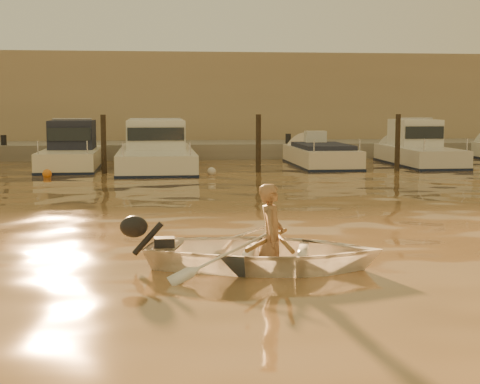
{
  "coord_description": "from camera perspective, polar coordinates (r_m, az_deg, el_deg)",
  "views": [
    {
      "loc": [
        -3.83,
        -11.46,
        2.37
      ],
      "look_at": [
        -2.25,
        1.87,
        0.75
      ],
      "focal_mm": 55.0,
      "sensor_mm": 36.0,
      "label": 1
    }
  ],
  "objects": [
    {
      "name": "oar_starboard",
      "position": [
        10.63,
        2.17,
        -3.69
      ],
      "size": [
        0.91,
        1.94,
        0.13
      ],
      "primitive_type": "cylinder",
      "rotation": [
        1.54,
        0.0,
        -0.42
      ],
      "color": "olive",
      "rests_on": "dinghy"
    },
    {
      "name": "moored_boat_2",
      "position": [
        27.52,
        -6.53,
        3.19
      ],
      "size": [
        2.68,
        8.84,
        1.75
      ],
      "primitive_type": null,
      "color": "silver",
      "rests_on": "ground_plane"
    },
    {
      "name": "fender_b",
      "position": [
        24.7,
        -14.74,
        1.37
      ],
      "size": [
        0.3,
        0.3,
        0.3
      ],
      "primitive_type": "sphere",
      "color": "orange",
      "rests_on": "ground_plane"
    },
    {
      "name": "outboard_motor",
      "position": [
        10.9,
        -5.99,
        -4.21
      ],
      "size": [
        0.97,
        0.61,
        0.7
      ],
      "primitive_type": null,
      "rotation": [
        0.0,
        0.0,
        -0.25
      ],
      "color": "black",
      "rests_on": "dinghy"
    },
    {
      "name": "fender_d",
      "position": [
        26.08,
        7.35,
        1.82
      ],
      "size": [
        0.3,
        0.3,
        0.3
      ],
      "primitive_type": "sphere",
      "color": "#D14418",
      "rests_on": "ground_plane"
    },
    {
      "name": "fender_c",
      "position": [
        24.63,
        -2.22,
        1.58
      ],
      "size": [
        0.3,
        0.3,
        0.3
      ],
      "primitive_type": "sphere",
      "color": "silver",
      "rests_on": "ground_plane"
    },
    {
      "name": "oar_port",
      "position": [
        10.61,
        3.25,
        -3.72
      ],
      "size": [
        0.14,
        2.1,
        0.13
      ],
      "primitive_type": "cylinder",
      "rotation": [
        1.54,
        0.0,
        -0.04
      ],
      "color": "brown",
      "rests_on": "dinghy"
    },
    {
      "name": "piling_3",
      "position": [
        26.73,
        12.12,
        3.57
      ],
      "size": [
        0.18,
        0.18,
        2.2
      ],
      "primitive_type": "cylinder",
      "color": "#2D2319",
      "rests_on": "ground_plane"
    },
    {
      "name": "person",
      "position": [
        10.61,
        2.44,
        -3.47
      ],
      "size": [
        0.49,
        0.63,
        1.53
      ],
      "primitive_type": "imported",
      "rotation": [
        0.0,
        0.0,
        1.32
      ],
      "color": "#926B49",
      "rests_on": "dinghy"
    },
    {
      "name": "moored_boat_4",
      "position": [
        29.37,
        13.74,
        3.27
      ],
      "size": [
        1.97,
        6.18,
        1.75
      ],
      "primitive_type": null,
      "color": "beige",
      "rests_on": "ground_plane"
    },
    {
      "name": "waterfront_building",
      "position": [
        38.65,
        -1.07,
        6.91
      ],
      "size": [
        46.0,
        7.0,
        4.8
      ],
      "primitive_type": "cube",
      "color": "#9E8466",
      "rests_on": "quay"
    },
    {
      "name": "piling_2",
      "position": [
        25.56,
        1.43,
        3.57
      ],
      "size": [
        0.18,
        0.18,
        2.2
      ],
      "primitive_type": "cylinder",
      "color": "#2D2319",
      "rests_on": "ground_plane"
    },
    {
      "name": "ground_plane",
      "position": [
        12.31,
        11.54,
        -4.36
      ],
      "size": [
        160.0,
        160.0,
        0.0
      ],
      "primitive_type": "plane",
      "color": "olive",
      "rests_on": "ground"
    },
    {
      "name": "moored_boat_3",
      "position": [
        28.27,
        6.29,
        2.48
      ],
      "size": [
        2.04,
        5.91,
        0.95
      ],
      "primitive_type": null,
      "color": "beige",
      "rests_on": "ground_plane"
    },
    {
      "name": "piling_1",
      "position": [
        25.36,
        -10.53,
        3.43
      ],
      "size": [
        0.18,
        0.18,
        2.2
      ],
      "primitive_type": "cylinder",
      "color": "#2D2319",
      "rests_on": "ground_plane"
    },
    {
      "name": "quay",
      "position": [
        33.26,
        -0.12,
        3.04
      ],
      "size": [
        52.0,
        4.0,
        1.0
      ],
      "primitive_type": "cube",
      "color": "gray",
      "rests_on": "ground_plane"
    },
    {
      "name": "moored_boat_1",
      "position": [
        27.68,
        -12.96,
        3.08
      ],
      "size": [
        2.01,
        6.06,
        1.75
      ],
      "primitive_type": null,
      "color": "beige",
      "rests_on": "ground_plane"
    },
    {
      "name": "dinghy",
      "position": [
        10.67,
        1.9,
        -4.68
      ],
      "size": [
        3.88,
        3.18,
        0.7
      ],
      "primitive_type": "imported",
      "rotation": [
        0.0,
        0.0,
        1.32
      ],
      "color": "white",
      "rests_on": "ground_plane"
    }
  ]
}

